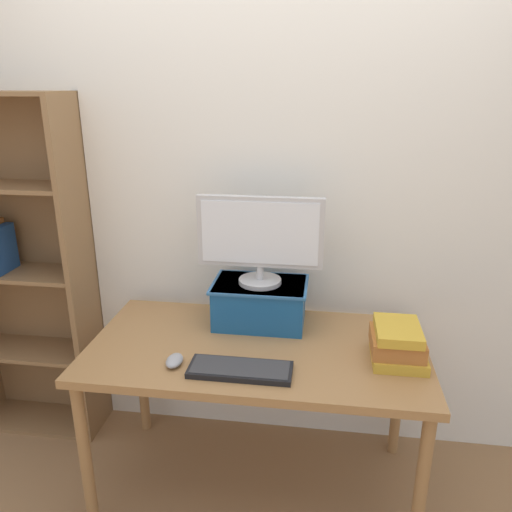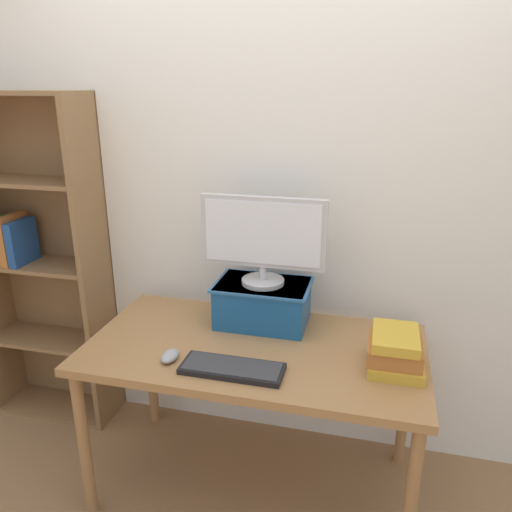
% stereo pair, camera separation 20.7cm
% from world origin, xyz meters
% --- Properties ---
extents(ground_plane, '(12.00, 12.00, 0.00)m').
position_xyz_m(ground_plane, '(0.00, 0.00, 0.00)').
color(ground_plane, olive).
extents(back_wall, '(7.00, 0.08, 2.60)m').
position_xyz_m(back_wall, '(0.00, 0.48, 1.30)').
color(back_wall, silver).
rests_on(back_wall, ground_plane).
extents(desk, '(1.42, 0.75, 0.74)m').
position_xyz_m(desk, '(0.00, 0.00, 0.67)').
color(desk, '#9E7042').
rests_on(desk, ground_plane).
extents(bookshelf_unit, '(0.69, 0.28, 1.76)m').
position_xyz_m(bookshelf_unit, '(-1.27, 0.32, 0.90)').
color(bookshelf_unit, olive).
rests_on(bookshelf_unit, ground_plane).
extents(riser_box, '(0.43, 0.29, 0.20)m').
position_xyz_m(riser_box, '(-0.02, 0.21, 0.85)').
color(riser_box, '#195189').
rests_on(riser_box, desk).
extents(computer_monitor, '(0.56, 0.19, 0.40)m').
position_xyz_m(computer_monitor, '(-0.02, 0.21, 1.15)').
color(computer_monitor, '#B7B7BA').
rests_on(computer_monitor, riser_box).
extents(keyboard, '(0.40, 0.15, 0.02)m').
position_xyz_m(keyboard, '(-0.03, -0.22, 0.75)').
color(keyboard, black).
rests_on(keyboard, desk).
extents(computer_mouse, '(0.06, 0.10, 0.04)m').
position_xyz_m(computer_mouse, '(-0.30, -0.20, 0.76)').
color(computer_mouse, '#99999E').
rests_on(computer_mouse, desk).
extents(book_stack, '(0.21, 0.24, 0.15)m').
position_xyz_m(book_stack, '(0.57, -0.04, 0.81)').
color(book_stack, gold).
rests_on(book_stack, desk).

